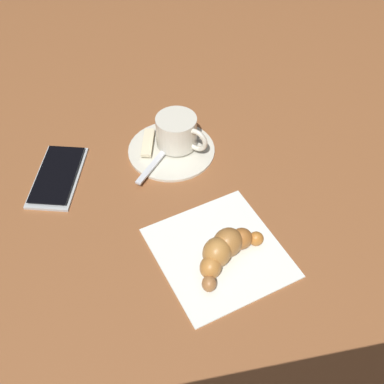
# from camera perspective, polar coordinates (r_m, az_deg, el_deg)

# --- Properties ---
(ground_plane) EXTENTS (1.80, 1.80, 0.00)m
(ground_plane) POSITION_cam_1_polar(r_m,az_deg,el_deg) (0.72, 0.77, -1.11)
(ground_plane) COLOR brown
(saucer) EXTENTS (0.14, 0.14, 0.01)m
(saucer) POSITION_cam_1_polar(r_m,az_deg,el_deg) (0.79, -2.40, 4.99)
(saucer) COLOR silver
(saucer) RESTS_ON ground
(espresso_cup) EXTENTS (0.08, 0.08, 0.05)m
(espresso_cup) POSITION_cam_1_polar(r_m,az_deg,el_deg) (0.78, -1.97, 6.98)
(espresso_cup) COLOR silver
(espresso_cup) RESTS_ON saucer
(teaspoon) EXTENTS (0.11, 0.11, 0.01)m
(teaspoon) POSITION_cam_1_polar(r_m,az_deg,el_deg) (0.79, -2.73, 5.43)
(teaspoon) COLOR silver
(teaspoon) RESTS_ON saucer
(sugar_packet) EXTENTS (0.06, 0.04, 0.01)m
(sugar_packet) POSITION_cam_1_polar(r_m,az_deg,el_deg) (0.79, -5.14, 5.74)
(sugar_packet) COLOR beige
(sugar_packet) RESTS_ON saucer
(napkin) EXTENTS (0.20, 0.19, 0.00)m
(napkin) POSITION_cam_1_polar(r_m,az_deg,el_deg) (0.66, 2.89, -7.03)
(napkin) COLOR white
(napkin) RESTS_ON ground
(croissant) EXTENTS (0.08, 0.11, 0.04)m
(croissant) POSITION_cam_1_polar(r_m,az_deg,el_deg) (0.64, 3.78, -6.73)
(croissant) COLOR #BB702C
(croissant) RESTS_ON napkin
(cell_phone) EXTENTS (0.15, 0.11, 0.01)m
(cell_phone) POSITION_cam_1_polar(r_m,az_deg,el_deg) (0.77, -15.35, 1.82)
(cell_phone) COLOR #B5BBBC
(cell_phone) RESTS_ON ground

